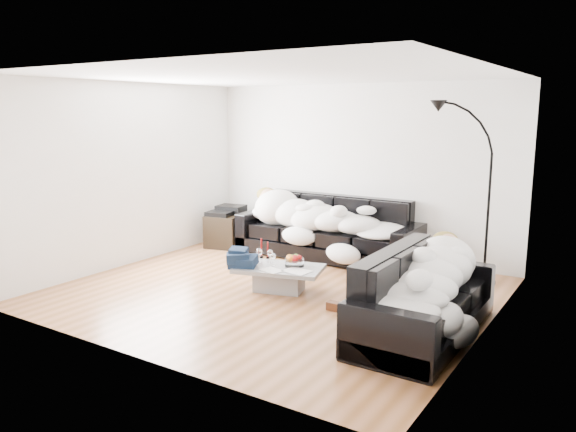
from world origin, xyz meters
The scene contains 24 objects.
ground centered at (0.00, 0.00, 0.00)m, with size 5.00×5.00×0.00m, color brown.
wall_back centered at (0.00, 2.25, 1.30)m, with size 5.00×0.02×2.60m, color silver.
wall_left centered at (-2.50, 0.00, 1.30)m, with size 0.02×4.50×2.60m, color silver.
wall_right centered at (2.50, 0.00, 1.30)m, with size 0.02×4.50×2.60m, color silver.
ceiling centered at (0.00, 0.00, 2.60)m, with size 5.00×5.00×0.00m, color white.
sofa_back centered at (-0.26, 1.80, 0.46)m, with size 2.80×0.97×0.91m, color black.
sofa_right centered at (2.01, -0.32, 0.42)m, with size 2.05×0.88×0.83m, color black.
sleeper_back centered at (-0.26, 1.75, 0.66)m, with size 2.37×0.82×0.47m, color white, non-canonical shape.
sleeper_right centered at (2.01, -0.32, 0.64)m, with size 1.76×0.74×0.43m, color white, non-canonical shape.
teal_cushion centered at (1.95, 0.31, 0.72)m, with size 0.36×0.30×0.20m, color #0F556D.
coffee_table centered at (0.03, 0.04, 0.15)m, with size 1.06×0.62×0.31m, color #939699.
fruit_bowl centered at (0.18, 0.17, 0.38)m, with size 0.24×0.24×0.15m, color white.
wine_glass_a centered at (-0.17, 0.14, 0.39)m, with size 0.07×0.07×0.17m, color white.
wine_glass_b centered at (-0.27, 0.05, 0.40)m, with size 0.08×0.08×0.19m, color white.
wine_glass_c centered at (-0.06, 0.04, 0.39)m, with size 0.07×0.07×0.16m, color white.
candle_left centered at (-0.39, 0.27, 0.44)m, with size 0.05×0.05×0.26m, color maroon.
candle_right centered at (-0.30, 0.29, 0.42)m, with size 0.04×0.04×0.22m, color maroon.
newspaper_a centered at (0.33, -0.01, 0.32)m, with size 0.32×0.24×0.01m, color silver.
newspaper_b centered at (0.06, -0.15, 0.32)m, with size 0.26×0.18×0.01m, color silver.
navy_jacket centered at (-0.39, -0.18, 0.48)m, with size 0.36×0.30×0.18m, color black, non-canonical shape.
shoes centered at (1.08, -0.14, 0.05)m, with size 0.47×0.34×0.11m, color #472311, non-canonical shape.
av_cabinet centered at (-2.02, 1.60, 0.26)m, with size 0.52×0.76×0.52m, color black.
stereo centered at (-2.02, 1.60, 0.59)m, with size 0.44×0.34×0.13m, color black.
floor_lamp centered at (2.09, 1.75, 1.03)m, with size 0.75×0.30×2.06m, color black, non-canonical shape.
Camera 1 is at (3.73, -5.51, 2.20)m, focal length 35.00 mm.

